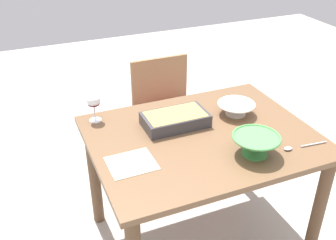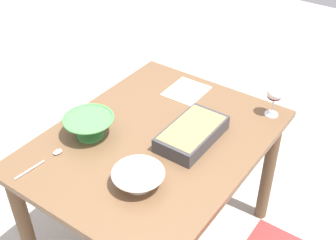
{
  "view_description": "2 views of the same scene",
  "coord_description": "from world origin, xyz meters",
  "views": [
    {
      "loc": [
        0.85,
        1.57,
        1.87
      ],
      "look_at": [
        0.16,
        -0.08,
        0.84
      ],
      "focal_mm": 42.49,
      "sensor_mm": 36.0,
      "label": 1
    },
    {
      "loc": [
        -1.24,
        -0.95,
        2.02
      ],
      "look_at": [
        0.06,
        -0.03,
        0.84
      ],
      "focal_mm": 46.24,
      "sensor_mm": 36.0,
      "label": 2
    }
  ],
  "objects": [
    {
      "name": "napkin",
      "position": [
        0.43,
        0.1,
        0.76
      ],
      "size": [
        0.22,
        0.2,
        0.0
      ],
      "primitive_type": "cube",
      "rotation": [
        0.0,
        0.0,
        0.01
      ],
      "color": "beige",
      "rests_on": "dining_table"
    },
    {
      "name": "wine_glass",
      "position": [
        0.49,
        -0.37,
        0.87
      ],
      "size": [
        0.08,
        0.08,
        0.16
      ],
      "color": "white",
      "rests_on": "dining_table"
    },
    {
      "name": "serving_spoon",
      "position": [
        -0.38,
        0.29,
        0.76
      ],
      "size": [
        0.25,
        0.04,
        0.01
      ],
      "color": "silver",
      "rests_on": "dining_table"
    },
    {
      "name": "mixing_bowl",
      "position": [
        -0.28,
        -0.13,
        0.8
      ],
      "size": [
        0.22,
        0.22,
        0.07
      ],
      "color": "white",
      "rests_on": "dining_table"
    },
    {
      "name": "dining_table",
      "position": [
        0.0,
        0.0,
        0.63
      ],
      "size": [
        1.18,
        0.92,
        0.76
      ],
      "color": "brown",
      "rests_on": "ground_plane"
    },
    {
      "name": "casserole_dish",
      "position": [
        0.09,
        -0.15,
        0.8
      ],
      "size": [
        0.35,
        0.2,
        0.07
      ],
      "color": "#38383D",
      "rests_on": "dining_table"
    },
    {
      "name": "chair",
      "position": [
        -0.12,
        -0.82,
        0.47
      ],
      "size": [
        0.46,
        0.41,
        0.84
      ],
      "color": "#B22D2D",
      "rests_on": "ground_plane"
    },
    {
      "name": "small_bowl",
      "position": [
        -0.15,
        0.26,
        0.81
      ],
      "size": [
        0.24,
        0.24,
        0.11
      ],
      "color": "#4C994C",
      "rests_on": "dining_table"
    },
    {
      "name": "ground_plane",
      "position": [
        0.0,
        0.0,
        0.0
      ],
      "size": [
        8.0,
        8.0,
        0.0
      ],
      "primitive_type": "plane",
      "color": "#B2ADA3"
    }
  ]
}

